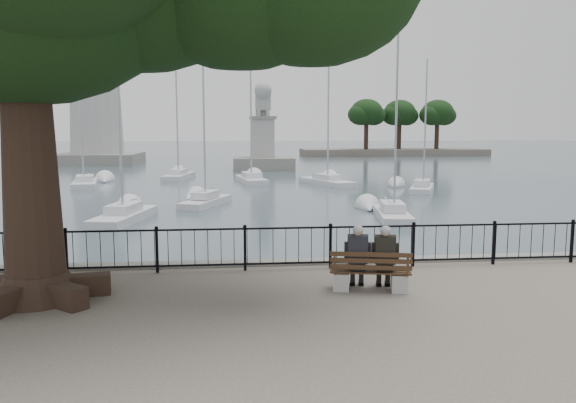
{
  "coord_description": "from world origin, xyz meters",
  "views": [
    {
      "loc": [
        -1.26,
        -10.25,
        3.24
      ],
      "look_at": [
        0.0,
        2.5,
        1.6
      ],
      "focal_mm": 35.0,
      "sensor_mm": 36.0,
      "label": 1
    }
  ],
  "objects": [
    {
      "name": "harbor",
      "position": [
        0.0,
        3.0,
        -0.5
      ],
      "size": [
        260.0,
        260.0,
        1.2
      ],
      "color": "slate",
      "rests_on": "ground"
    },
    {
      "name": "sailboat_h",
      "position": [
        -5.93,
        39.12,
        -0.64
      ],
      "size": [
        2.52,
        6.03,
        12.8
      ],
      "color": "silver",
      "rests_on": "ground"
    },
    {
      "name": "sailboat_e",
      "position": [
        -12.33,
        33.05,
        -0.61
      ],
      "size": [
        2.78,
        6.13,
        14.11
      ],
      "color": "silver",
      "rests_on": "ground"
    },
    {
      "name": "railing",
      "position": [
        0.0,
        2.5,
        0.56
      ],
      "size": [
        22.06,
        0.06,
        1.0
      ],
      "color": "black",
      "rests_on": "ground"
    },
    {
      "name": "sailboat_a",
      "position": [
        -6.33,
        16.26,
        -0.71
      ],
      "size": [
        2.46,
        5.56,
        9.7
      ],
      "color": "silver",
      "rests_on": "ground"
    },
    {
      "name": "sailboat_b",
      "position": [
        -2.8,
        21.46,
        -0.68
      ],
      "size": [
        2.93,
        4.99,
        10.38
      ],
      "color": "silver",
      "rests_on": "ground"
    },
    {
      "name": "far_shore",
      "position": [
        25.54,
        79.46,
        3.0
      ],
      "size": [
        30.0,
        8.6,
        9.18
      ],
      "color": "#585048",
      "rests_on": "ground"
    },
    {
      "name": "person_right",
      "position": [
        1.78,
        0.6,
        0.62
      ],
      "size": [
        0.47,
        0.72,
        1.35
      ],
      "color": "black",
      "rests_on": "ground"
    },
    {
      "name": "sailboat_f",
      "position": [
        0.23,
        34.84,
        -0.64
      ],
      "size": [
        2.53,
        6.15,
        12.82
      ],
      "color": "silver",
      "rests_on": "ground"
    },
    {
      "name": "sailboat_c",
      "position": [
        6.34,
        15.71,
        -0.71
      ],
      "size": [
        2.12,
        5.13,
        9.24
      ],
      "color": "silver",
      "rests_on": "ground"
    },
    {
      "name": "lighthouse",
      "position": [
        -18.0,
        62.0,
        12.13
      ],
      "size": [
        10.19,
        10.19,
        31.12
      ],
      "color": "slate",
      "rests_on": "ground"
    },
    {
      "name": "bench",
      "position": [
        1.48,
        0.57,
        0.3
      ],
      "size": [
        1.68,
        0.81,
        0.85
      ],
      "color": "#9A9995",
      "rests_on": "ground"
    },
    {
      "name": "lion_monument",
      "position": [
        2.0,
        49.93,
        1.36
      ],
      "size": [
        6.36,
        6.36,
        9.3
      ],
      "color": "slate",
      "rests_on": "ground"
    },
    {
      "name": "sailboat_d",
      "position": [
        11.82,
        27.35,
        -0.71
      ],
      "size": [
        3.16,
        5.05,
        9.12
      ],
      "color": "silver",
      "rests_on": "ground"
    },
    {
      "name": "person_left",
      "position": [
        1.24,
        0.71,
        0.62
      ],
      "size": [
        0.47,
        0.72,
        1.35
      ],
      "color": "black",
      "rests_on": "ground"
    },
    {
      "name": "sailboat_g",
      "position": [
        5.96,
        32.23,
        -0.69
      ],
      "size": [
        3.8,
        6.24,
        11.21
      ],
      "color": "silver",
      "rests_on": "ground"
    }
  ]
}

